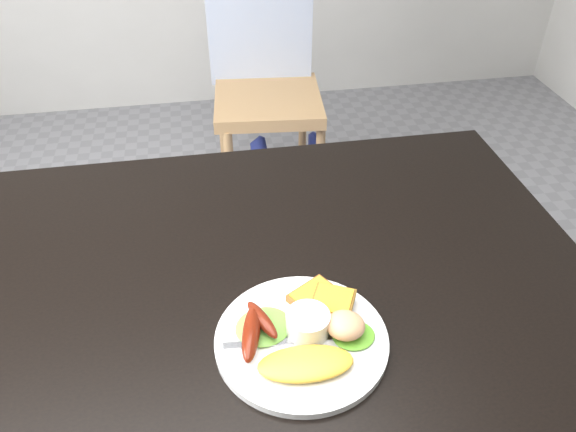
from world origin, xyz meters
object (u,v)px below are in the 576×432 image
(dining_table, at_px, (252,277))
(person, at_px, (349,115))
(plate, at_px, (301,340))
(dining_chair, at_px, (268,101))

(dining_table, xyz_separation_m, person, (0.36, 0.67, -0.06))
(person, bearing_deg, plate, 63.87)
(dining_table, relative_size, dining_chair, 2.96)
(dining_chair, distance_m, plate, 1.46)
(dining_chair, bearing_deg, person, -69.61)
(dining_chair, xyz_separation_m, person, (0.16, -0.58, 0.22))
(dining_chair, height_order, plate, plate)
(dining_table, bearing_deg, plate, -72.34)
(dining_chair, xyz_separation_m, plate, (-0.15, -1.42, 0.31))
(dining_chair, relative_size, plate, 1.54)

